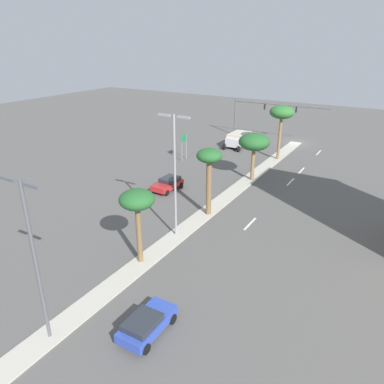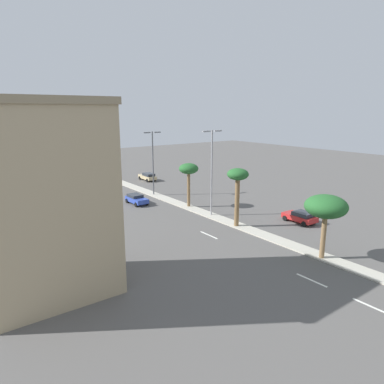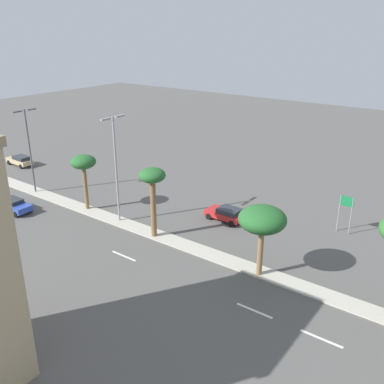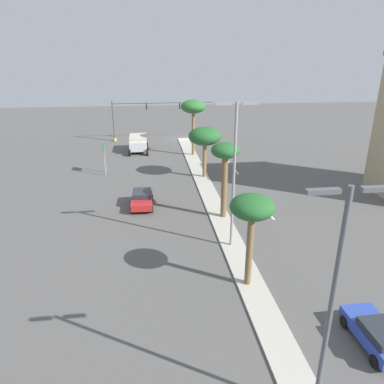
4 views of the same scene
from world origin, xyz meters
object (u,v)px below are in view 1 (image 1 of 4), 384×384
Objects in this scene: palm_tree_inboard at (282,113)px; palm_tree_outboard at (137,202)px; traffic_signal_gantry at (257,114)px; sedan_blue_inboard at (147,324)px; street_lamp_far at (34,251)px; street_lamp_front at (175,168)px; sedan_red_left at (168,184)px; palm_tree_mid at (209,161)px; palm_tree_near at (254,142)px; directional_road_sign at (184,142)px; box_truck at (238,139)px.

palm_tree_outboard is (0.58, 31.05, -1.51)m from palm_tree_inboard.
sedan_blue_inboard is (-11.94, 47.26, -3.50)m from traffic_signal_gantry.
palm_tree_inboard is at bearing -90.38° from street_lamp_far.
sedan_red_left is at bearing -52.13° from street_lamp_front.
street_lamp_far is (-7.24, 50.42, 1.63)m from traffic_signal_gantry.
palm_tree_mid reaches higher than palm_tree_outboard.
sedan_blue_inboard is at bearing 130.96° from palm_tree_outboard.
palm_tree_inboard is 10.03m from palm_tree_near.
directional_road_sign is at bearing -65.45° from palm_tree_outboard.
box_truck reaches higher than sedan_red_left.
palm_tree_near is 1.44× the size of sedan_red_left.
palm_tree_mid is 0.63× the size of street_lamp_front.
palm_tree_outboard reaches higher than sedan_red_left.
street_lamp_far is at bearing 89.42° from palm_tree_near.
palm_tree_near is 30.14m from street_lamp_far.
traffic_signal_gantry reaches higher than sedan_blue_inboard.
sedan_red_left is 1.04× the size of sedan_blue_inboard.
street_lamp_far reaches higher than palm_tree_near.
palm_tree_near is at bearing -91.67° from palm_tree_outboard.
directional_road_sign is 0.35× the size of street_lamp_front.
street_lamp_front is at bearing 88.07° from palm_tree_near.
palm_tree_mid is 19.00m from street_lamp_far.
traffic_signal_gantry is at bearing -76.61° from palm_tree_mid.
traffic_signal_gantry is at bearing -102.94° from directional_road_sign.
palm_tree_inboard reaches higher than box_truck.
street_lamp_front is (-11.02, 19.03, 3.64)m from directional_road_sign.
palm_tree_inboard is at bearing -89.78° from palm_tree_near.
palm_tree_inboard is 1.43× the size of box_truck.
traffic_signal_gantry is 1.68× the size of street_lamp_far.
palm_tree_near is at bearing 90.22° from palm_tree_inboard.
street_lamp_far is (-0.24, 13.88, -0.43)m from street_lamp_front.
street_lamp_far is (0.27, 39.99, -0.81)m from palm_tree_inboard.
street_lamp_far reaches higher than palm_tree_mid.
street_lamp_front reaches higher than palm_tree_near.
palm_tree_outboard is (-6.93, 41.49, 0.93)m from traffic_signal_gantry.
palm_tree_inboard is 37.56m from sedan_blue_inboard.
palm_tree_outboard is at bearing -87.98° from street_lamp_far.
palm_tree_mid is at bearing 89.92° from palm_tree_inboard.
directional_road_sign is 34.94m from street_lamp_far.
street_lamp_front is 30.51m from box_truck.
traffic_signal_gantry is 18.03m from directional_road_sign.
sedan_red_left is (-4.37, 10.47, -1.90)m from directional_road_sign.
palm_tree_mid is at bearing 154.28° from sedan_red_left.
directional_road_sign is at bearing 77.06° from traffic_signal_gantry.
palm_tree_outboard is at bearing 116.00° from sedan_red_left.
sedan_red_left is 22.49m from sedan_blue_inboard.
palm_tree_inboard reaches higher than sedan_red_left.
directional_road_sign is 22.30m from street_lamp_front.
traffic_signal_gantry is 2.84× the size of palm_tree_near.
palm_tree_near is at bearing 166.44° from directional_road_sign.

